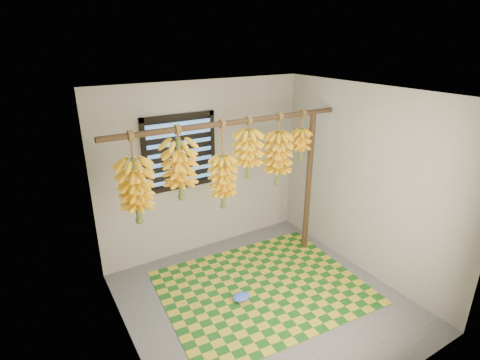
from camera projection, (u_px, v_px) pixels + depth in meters
floor at (264, 302)px, 4.39m from camera, size 3.00×3.00×0.01m
ceiling at (270, 94)px, 3.52m from camera, size 3.00×3.00×0.01m
wall_back at (204, 169)px, 5.16m from camera, size 3.00×0.01×2.40m
wall_left at (124, 248)px, 3.23m from camera, size 0.01×3.00×2.40m
wall_right at (365, 182)px, 4.69m from camera, size 0.01×3.00×2.40m
window at (180, 152)px, 4.86m from camera, size 1.00×0.04×1.00m
hanging_pole at (233, 122)px, 4.23m from camera, size 3.00×0.06×0.06m
support_post at (308, 184)px, 5.17m from camera, size 0.08×0.08×2.00m
woven_mat at (262, 287)px, 4.63m from camera, size 2.52×2.07×0.01m
plastic_bag at (241, 297)px, 4.38m from camera, size 0.23×0.18×0.09m
banana_bunch_a at (136, 191)px, 3.88m from camera, size 0.37×0.37×1.00m
banana_bunch_b at (180, 170)px, 4.06m from camera, size 0.38×0.38×0.84m
banana_bunch_c at (223, 182)px, 4.41m from camera, size 0.32×0.32×1.07m
banana_bunch_d at (248, 154)px, 4.47m from camera, size 0.35×0.35×0.75m
banana_bunch_e at (278, 158)px, 4.74m from camera, size 0.35×0.35×0.93m
banana_bunch_f at (301, 144)px, 4.87m from camera, size 0.26×0.26×0.67m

